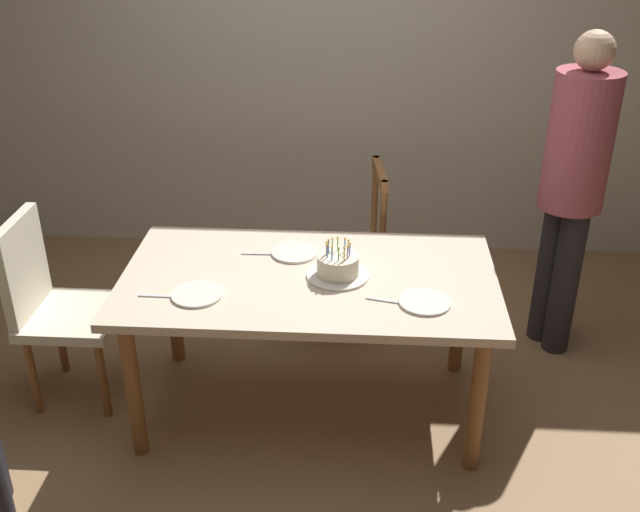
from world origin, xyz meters
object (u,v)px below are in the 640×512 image
(plate_far_side, at_px, (295,252))
(person_guest, at_px, (573,179))
(chair_spindle_back, at_px, (347,252))
(chair_upholstered, at_px, (52,300))
(birthday_cake, at_px, (338,267))
(plate_near_celebrant, at_px, (197,295))
(plate_near_guest, at_px, (425,302))
(dining_table, at_px, (309,292))

(plate_far_side, xyz_separation_m, person_guest, (1.37, 0.45, 0.23))
(chair_spindle_back, distance_m, chair_upholstered, 1.57)
(birthday_cake, bearing_deg, chair_upholstered, 178.22)
(plate_near_celebrant, xyz_separation_m, chair_spindle_back, (0.61, 1.00, -0.28))
(chair_spindle_back, bearing_deg, chair_upholstered, -151.69)
(person_guest, bearing_deg, birthday_cake, -150.52)
(person_guest, bearing_deg, chair_spindle_back, 173.24)
(plate_near_guest, distance_m, chair_spindle_back, 1.10)
(birthday_cake, distance_m, plate_near_celebrant, 0.63)
(dining_table, relative_size, plate_near_guest, 7.64)
(plate_far_side, distance_m, plate_near_guest, 0.72)
(birthday_cake, xyz_separation_m, plate_far_side, (-0.21, 0.21, -0.04))
(plate_near_guest, bearing_deg, plate_far_side, 144.56)
(plate_near_guest, height_order, chair_spindle_back, chair_spindle_back)
(dining_table, bearing_deg, birthday_cake, 1.61)
(plate_far_side, relative_size, person_guest, 0.13)
(birthday_cake, relative_size, person_guest, 0.16)
(dining_table, relative_size, plate_near_celebrant, 7.64)
(birthday_cake, bearing_deg, dining_table, -178.39)
(plate_near_guest, bearing_deg, plate_near_celebrant, 180.00)
(dining_table, bearing_deg, plate_far_side, 111.87)
(plate_near_celebrant, distance_m, chair_spindle_back, 1.20)
(chair_upholstered, bearing_deg, birthday_cake, -1.78)
(plate_far_side, height_order, plate_near_guest, same)
(plate_far_side, bearing_deg, chair_spindle_back, 68.06)
(plate_near_celebrant, bearing_deg, dining_table, 24.37)
(dining_table, xyz_separation_m, chair_spindle_back, (0.15, 0.79, -0.19))
(dining_table, height_order, person_guest, person_guest)
(dining_table, relative_size, chair_spindle_back, 1.77)
(plate_near_guest, relative_size, person_guest, 0.13)
(chair_upholstered, distance_m, person_guest, 2.62)
(dining_table, xyz_separation_m, plate_far_side, (-0.08, 0.21, 0.09))
(dining_table, bearing_deg, person_guest, 27.06)
(chair_upholstered, bearing_deg, plate_near_guest, -8.38)
(birthday_cake, height_order, plate_far_side, birthday_cake)
(chair_spindle_back, height_order, chair_upholstered, same)
(plate_far_side, distance_m, person_guest, 1.45)
(chair_upholstered, bearing_deg, dining_table, -2.14)
(chair_spindle_back, bearing_deg, plate_far_side, -111.94)
(plate_near_guest, xyz_separation_m, chair_upholstered, (-1.73, 0.26, -0.21))
(chair_spindle_back, xyz_separation_m, person_guest, (1.13, -0.13, 0.52))
(dining_table, height_order, chair_upholstered, chair_upholstered)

